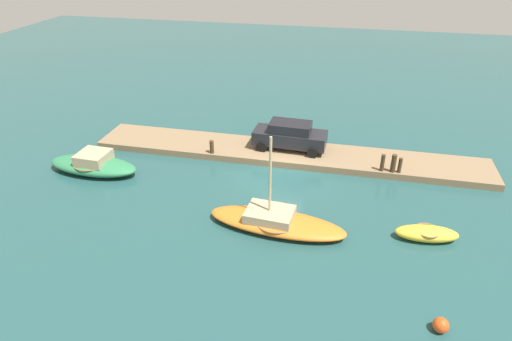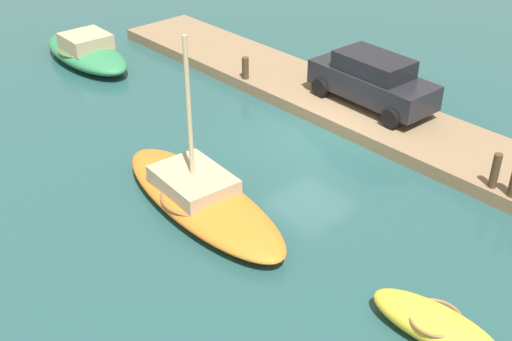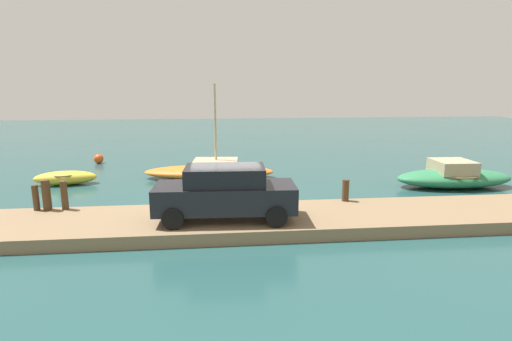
{
  "view_description": "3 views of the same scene",
  "coord_description": "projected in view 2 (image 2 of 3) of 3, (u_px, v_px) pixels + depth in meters",
  "views": [
    {
      "loc": [
        -3.37,
        21.3,
        12.36
      ],
      "look_at": [
        1.04,
        1.64,
        1.06
      ],
      "focal_mm": 30.79,
      "sensor_mm": 36.0,
      "label": 1
    },
    {
      "loc": [
        -11.88,
        13.24,
        9.58
      ],
      "look_at": [
        -1.21,
        3.51,
        0.83
      ],
      "focal_mm": 44.92,
      "sensor_mm": 36.0,
      "label": 2
    },
    {
      "loc": [
        -0.39,
        -14.84,
        4.56
      ],
      "look_at": [
        1.44,
        2.74,
        0.81
      ],
      "focal_mm": 28.17,
      "sensor_mm": 36.0,
      "label": 3
    }
  ],
  "objects": [
    {
      "name": "dinghy_yellow",
      "position": [
        434.0,
        324.0,
        12.78
      ],
      "size": [
        2.88,
        1.33,
        0.65
      ],
      "rotation": [
        0.0,
        0.0,
        0.11
      ],
      "color": "gold",
      "rests_on": "ground_plane"
    },
    {
      "name": "motorboat_green",
      "position": [
        86.0,
        52.0,
        25.31
      ],
      "size": [
        5.37,
        2.24,
        1.24
      ],
      "rotation": [
        0.0,
        0.0,
        -0.03
      ],
      "color": "#2D7A4C",
      "rests_on": "ground_plane"
    },
    {
      "name": "ground_plane",
      "position": [
        313.0,
        139.0,
        20.1
      ],
      "size": [
        84.0,
        84.0,
        0.0
      ],
      "primitive_type": "plane",
      "color": "#234C4C"
    },
    {
      "name": "dock_platform",
      "position": [
        361.0,
        112.0,
        21.35
      ],
      "size": [
        23.72,
        3.12,
        0.4
      ],
      "primitive_type": "cube",
      "color": "#846B4C",
      "rests_on": "ground_plane"
    },
    {
      "name": "sailboat_orange",
      "position": [
        200.0,
        196.0,
        16.64
      ],
      "size": [
        6.61,
        2.56,
        4.65
      ],
      "rotation": [
        0.0,
        0.0,
        -0.08
      ],
      "color": "orange",
      "rests_on": "ground_plane"
    },
    {
      "name": "mooring_post_east",
      "position": [
        245.0,
        68.0,
        23.03
      ],
      "size": [
        0.25,
        0.25,
        0.8
      ],
      "primitive_type": "cylinder",
      "color": "#47331E",
      "rests_on": "dock_platform"
    },
    {
      "name": "mooring_post_mid_east",
      "position": [
        495.0,
        171.0,
        16.74
      ],
      "size": [
        0.22,
        0.22,
        0.99
      ],
      "primitive_type": "cylinder",
      "color": "#47331E",
      "rests_on": "dock_platform"
    },
    {
      "name": "parked_car",
      "position": [
        372.0,
        80.0,
        20.91
      ],
      "size": [
        4.44,
        2.03,
        1.71
      ],
      "rotation": [
        0.0,
        0.0,
        -0.04
      ],
      "color": "black",
      "rests_on": "dock_platform"
    }
  ]
}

